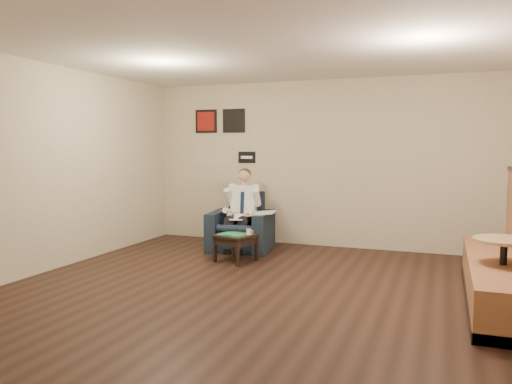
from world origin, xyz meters
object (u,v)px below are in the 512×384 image
(seated_man, at_px, (239,212))
(banquette, at_px, (500,238))
(side_table, at_px, (236,248))
(smartphone, at_px, (244,233))
(armchair, at_px, (241,222))
(coffee_mug, at_px, (249,232))
(cafe_table, at_px, (503,274))
(green_folder, at_px, (233,234))

(seated_man, xyz_separation_m, banquette, (3.67, -1.48, 0.07))
(side_table, height_order, banquette, banquette)
(smartphone, bearing_deg, armchair, 143.82)
(coffee_mug, distance_m, cafe_table, 3.43)
(smartphone, bearing_deg, seated_man, 147.14)
(armchair, relative_size, banquette, 0.35)
(seated_man, bearing_deg, smartphone, -68.09)
(armchair, distance_m, seated_man, 0.21)
(banquette, height_order, cafe_table, banquette)
(green_folder, relative_size, banquette, 0.15)
(armchair, bearing_deg, banquette, -31.04)
(side_table, bearing_deg, smartphone, 54.94)
(banquette, bearing_deg, coffee_mug, 165.58)
(armchair, bearing_deg, green_folder, -82.30)
(seated_man, distance_m, smartphone, 0.70)
(smartphone, distance_m, cafe_table, 3.55)
(seated_man, bearing_deg, banquette, -29.54)
(seated_man, distance_m, cafe_table, 4.08)
(armchair, bearing_deg, seated_man, -90.00)
(seated_man, relative_size, coffee_mug, 14.97)
(armchair, distance_m, banquette, 4.02)
(armchair, relative_size, cafe_table, 1.28)
(armchair, bearing_deg, coffee_mug, -67.60)
(coffee_mug, bearing_deg, smartphone, 145.19)
(cafe_table, bearing_deg, smartphone, 160.81)
(seated_man, distance_m, side_table, 0.86)
(armchair, height_order, coffee_mug, armchair)
(green_folder, bearing_deg, cafe_table, -16.61)
(seated_man, xyz_separation_m, smartphone, (0.33, -0.58, -0.23))
(banquette, bearing_deg, seated_man, 157.98)
(coffee_mug, relative_size, banquette, 0.03)
(smartphone, bearing_deg, banquette, 12.58)
(side_table, bearing_deg, cafe_table, -16.89)
(seated_man, height_order, coffee_mug, seated_man)
(side_table, height_order, cafe_table, cafe_table)
(smartphone, bearing_deg, side_table, -97.35)
(coffee_mug, bearing_deg, green_folder, -164.01)
(armchair, xyz_separation_m, side_table, (0.26, -0.82, -0.26))
(seated_man, height_order, green_folder, seated_man)
(armchair, xyz_separation_m, green_folder, (0.23, -0.83, -0.06))
(side_table, height_order, smartphone, smartphone)
(seated_man, bearing_deg, coffee_mug, -64.20)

